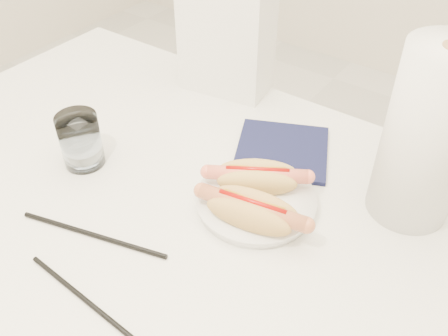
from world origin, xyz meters
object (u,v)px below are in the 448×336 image
Objects in this scene: table at (174,221)px; plate at (256,202)px; napkin_box at (227,35)px; paper_towel_roll at (428,137)px; hotdog_right at (252,211)px; water_glass at (81,140)px; hotdog_left at (257,177)px.

plate reaches higher than table.
napkin_box reaches higher than plate.
napkin_box is at bearing 132.53° from plate.
paper_towel_roll is at bearing -26.23° from napkin_box.
paper_towel_roll reaches higher than napkin_box.
hotdog_right is at bearing -58.53° from napkin_box.
water_glass is (-0.19, -0.02, 0.11)m from table.
hotdog_left is 0.37m from napkin_box.
paper_towel_roll reaches higher than table.
water_glass reaches higher than plate.
hotdog_left reaches higher than table.
hotdog_right reaches higher than hotdog_left.
table is 6.86× the size of hotdog_right.
napkin_box is (-0.26, 0.28, 0.12)m from plate.
table is 0.41m from napkin_box.
plate is 1.25× the size of hotdog_left.
hotdog_left is 0.53× the size of paper_towel_roll.
hotdog_left is 1.53× the size of water_glass.
paper_towel_roll reaches higher than hotdog_left.
plate is 0.78× the size of napkin_box.
paper_towel_roll is (0.46, -0.14, 0.02)m from napkin_box.
plate is 1.90× the size of water_glass.
plate is (0.13, 0.06, 0.07)m from table.
napkin_box is at bearing 81.50° from water_glass.
hotdog_right is 0.61× the size of paper_towel_roll.
hotdog_right is at bearing 6.83° from table.
paper_towel_roll is at bearing 34.50° from plate.
hotdog_left is at bearing 20.21° from water_glass.
hotdog_right reaches higher than plate.
table is 11.95× the size of water_glass.
plate is at bearing 27.03° from table.
water_glass is 0.35× the size of paper_towel_roll.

